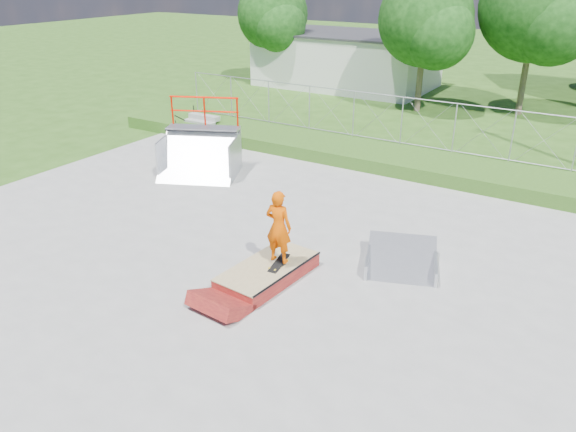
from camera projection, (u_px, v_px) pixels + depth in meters
name	position (u px, v px, depth m)	size (l,w,h in m)	color
ground	(236.00, 271.00, 13.49)	(120.00, 120.00, 0.00)	#2C4E16
concrete_pad	(236.00, 271.00, 13.48)	(20.00, 16.00, 0.04)	gray
grass_berm	(389.00, 157.00, 20.76)	(24.00, 3.00, 0.50)	#2C4E16
grind_box	(268.00, 273.00, 13.05)	(1.44, 2.63, 0.38)	maroon
quarter_pipe	(198.00, 141.00, 19.10)	(2.55, 2.16, 2.55)	#B0B2B8
flat_bank_ramp	(401.00, 259.00, 13.52)	(1.65, 1.76, 0.51)	#B0B2B8
skateboard	(279.00, 263.00, 12.98)	(0.22, 0.80, 0.02)	black
skater	(279.00, 230.00, 12.63)	(0.63, 0.41, 1.73)	#DC4D00
concrete_stairs	(198.00, 126.00, 24.17)	(1.50, 1.60, 0.80)	gray
chain_link_fence	(402.00, 121.00, 21.07)	(20.00, 0.06, 1.80)	#9DA0A5
utility_building_flat	(347.00, 60.00, 33.80)	(10.00, 6.00, 3.00)	silver
tree_left_near	(429.00, 23.00, 26.44)	(4.76, 4.48, 6.65)	brown
tree_center	(541.00, 11.00, 25.54)	(5.44, 5.12, 7.60)	brown
tree_left_far	(274.00, 18.00, 32.95)	(4.42, 4.16, 6.18)	brown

